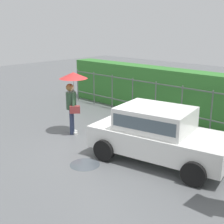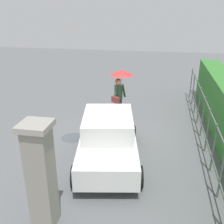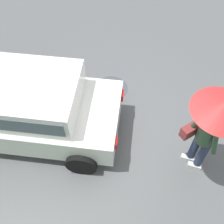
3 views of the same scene
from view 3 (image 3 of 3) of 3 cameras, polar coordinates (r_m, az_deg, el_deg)
name	(u,v)px [view 3 (image 3 of 3)]	position (r m, az deg, el deg)	size (l,w,h in m)	color
ground_plane	(104,137)	(5.97, -1.62, -5.04)	(40.00, 40.00, 0.00)	slate
car	(27,106)	(5.66, -16.96, 1.22)	(3.94, 2.38, 1.48)	white
pedestrian	(214,121)	(4.62, 20.21, -1.74)	(0.94, 0.94, 2.09)	#2D3856
puddle_near	(111,88)	(6.76, -0.19, 4.85)	(0.81, 0.81, 0.00)	#4C545B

